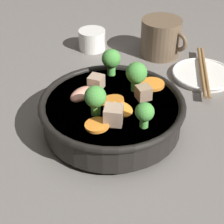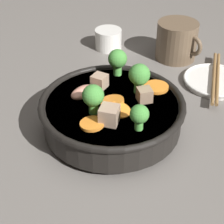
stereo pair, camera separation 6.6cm
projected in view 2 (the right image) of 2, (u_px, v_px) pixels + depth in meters
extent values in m
plane|color=slate|center=(112.00, 129.00, 0.69)|extent=(3.00, 3.00, 0.00)
cylinder|color=black|center=(112.00, 127.00, 0.68)|extent=(0.14, 0.14, 0.01)
cylinder|color=black|center=(112.00, 114.00, 0.67)|extent=(0.25, 0.25, 0.05)
torus|color=black|center=(112.00, 103.00, 0.65)|extent=(0.26, 0.26, 0.01)
cylinder|color=brown|center=(112.00, 109.00, 0.66)|extent=(0.23, 0.23, 0.03)
cylinder|color=orange|center=(109.00, 102.00, 0.65)|extent=(0.05, 0.05, 0.01)
cylinder|color=orange|center=(156.00, 87.00, 0.69)|extent=(0.06, 0.06, 0.01)
cylinder|color=orange|center=(92.00, 124.00, 0.60)|extent=(0.05, 0.05, 0.01)
cylinder|color=orange|center=(119.00, 110.00, 0.63)|extent=(0.06, 0.06, 0.01)
cylinder|color=#59B84C|center=(139.00, 86.00, 0.67)|extent=(0.02, 0.02, 0.02)
sphere|color=#47933D|center=(139.00, 74.00, 0.66)|extent=(0.04, 0.04, 0.04)
cylinder|color=#59B84C|center=(139.00, 124.00, 0.59)|extent=(0.01, 0.01, 0.02)
sphere|color=#47933D|center=(139.00, 114.00, 0.58)|extent=(0.03, 0.03, 0.03)
cylinder|color=#59B84C|center=(93.00, 107.00, 0.62)|extent=(0.02, 0.02, 0.02)
sphere|color=#47933D|center=(92.00, 95.00, 0.61)|extent=(0.04, 0.04, 0.04)
cylinder|color=#59B84C|center=(117.00, 70.00, 0.72)|extent=(0.02, 0.02, 0.02)
sphere|color=#47933D|center=(118.00, 59.00, 0.71)|extent=(0.04, 0.04, 0.04)
cube|color=tan|center=(109.00, 115.00, 0.60)|extent=(0.04, 0.04, 0.03)
cube|color=#9E7F66|center=(144.00, 95.00, 0.65)|extent=(0.03, 0.03, 0.02)
cube|color=tan|center=(100.00, 81.00, 0.69)|extent=(0.03, 0.03, 0.03)
ellipsoid|color=#EA9E84|center=(83.00, 92.00, 0.66)|extent=(0.03, 0.05, 0.02)
cylinder|color=white|center=(215.00, 81.00, 0.81)|extent=(0.13, 0.13, 0.01)
torus|color=white|center=(215.00, 80.00, 0.81)|extent=(0.14, 0.14, 0.01)
cylinder|color=white|center=(108.00, 39.00, 0.94)|extent=(0.07, 0.07, 0.05)
cylinder|color=brown|center=(108.00, 34.00, 0.93)|extent=(0.06, 0.06, 0.00)
cylinder|color=brown|center=(177.00, 41.00, 0.88)|extent=(0.10, 0.10, 0.09)
torus|color=brown|center=(193.00, 46.00, 0.85)|extent=(0.05, 0.01, 0.05)
cylinder|color=olive|center=(218.00, 77.00, 0.80)|extent=(0.12, 0.18, 0.01)
cylinder|color=olive|center=(214.00, 77.00, 0.81)|extent=(0.12, 0.18, 0.01)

